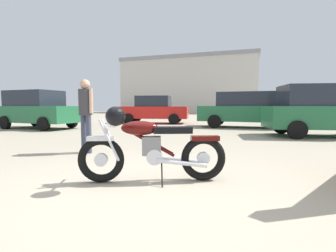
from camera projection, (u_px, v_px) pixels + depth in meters
The scene contains 9 objects.
ground_plane at pixel (139, 187), 3.27m from camera, with size 80.00×80.00×0.00m, color tan.
vintage_motorcycle at pixel (149, 147), 3.45m from camera, with size 2.02×0.92×1.07m.
bystander at pixel (86, 108), 5.59m from camera, with size 0.44×0.30×1.66m.
pale_sedan_back at pixel (154, 110), 15.26m from camera, with size 4.35×2.23×1.67m.
blue_hatchback_right at pixel (323, 110), 8.54m from camera, with size 4.05×2.14×1.78m.
dark_sedan_left at pixel (250, 108), 12.20m from camera, with size 4.80×2.20×1.74m.
white_estate_far at pixel (292, 108), 16.82m from camera, with size 4.79×2.16×1.74m.
silver_sedan_mid at pixel (37, 109), 11.72m from camera, with size 4.09×2.23×1.78m.
industrial_building at pixel (190, 86), 38.87m from camera, with size 20.76×10.23×8.32m.
Camera 1 is at (1.13, -3.01, 1.07)m, focal length 26.53 mm.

